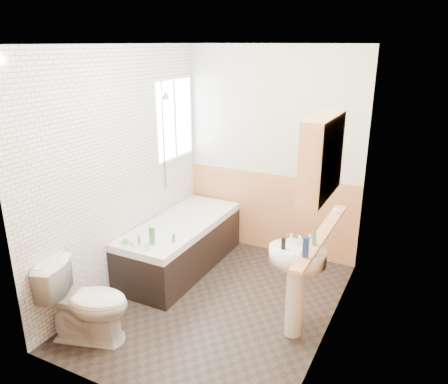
% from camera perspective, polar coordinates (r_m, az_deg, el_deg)
% --- Properties ---
extents(floor, '(2.80, 2.80, 0.00)m').
position_cam_1_polar(floor, '(4.58, -0.87, -14.28)').
color(floor, black).
rests_on(floor, ground).
extents(ceiling, '(2.80, 2.80, 0.00)m').
position_cam_1_polar(ceiling, '(3.83, -1.07, 18.77)').
color(ceiling, white).
rests_on(ceiling, ground).
extents(wall_back, '(2.20, 0.02, 2.50)m').
position_cam_1_polar(wall_back, '(5.27, 6.20, 5.02)').
color(wall_back, beige).
rests_on(wall_back, ground).
extents(wall_front, '(2.20, 0.02, 2.50)m').
position_cam_1_polar(wall_front, '(2.95, -13.88, -7.01)').
color(wall_front, beige).
rests_on(wall_front, ground).
extents(wall_left, '(0.02, 2.80, 2.50)m').
position_cam_1_polar(wall_left, '(4.63, -13.22, 2.65)').
color(wall_left, beige).
rests_on(wall_left, ground).
extents(wall_right, '(0.02, 2.80, 2.50)m').
position_cam_1_polar(wall_right, '(3.68, 14.54, -1.75)').
color(wall_right, beige).
rests_on(wall_right, ground).
extents(wainscot_right, '(0.01, 2.80, 1.00)m').
position_cam_1_polar(wainscot_right, '(4.00, 13.33, -11.79)').
color(wainscot_right, tan).
rests_on(wainscot_right, wall_right).
extents(wainscot_front, '(2.20, 0.01, 1.00)m').
position_cam_1_polar(wainscot_front, '(3.36, -12.57, -18.46)').
color(wainscot_front, tan).
rests_on(wainscot_front, wall_front).
extents(wainscot_back, '(2.20, 0.01, 1.00)m').
position_cam_1_polar(wainscot_back, '(5.48, 5.84, -2.65)').
color(wainscot_back, tan).
rests_on(wainscot_back, wall_back).
extents(tile_cladding_left, '(0.01, 2.80, 2.50)m').
position_cam_1_polar(tile_cladding_left, '(4.62, -13.01, 2.62)').
color(tile_cladding_left, white).
rests_on(tile_cladding_left, wall_left).
extents(tile_return_back, '(0.75, 0.01, 1.50)m').
position_cam_1_polar(tile_return_back, '(5.45, -0.97, 10.94)').
color(tile_return_back, white).
rests_on(tile_return_back, wall_back).
extents(window, '(0.03, 0.79, 0.99)m').
position_cam_1_polar(window, '(5.26, -6.51, 9.43)').
color(window, white).
rests_on(window, wall_left).
extents(bathtub, '(0.70, 1.71, 0.71)m').
position_cam_1_polar(bathtub, '(5.13, -5.62, -6.71)').
color(bathtub, black).
rests_on(bathtub, floor).
extents(shower_riser, '(0.11, 0.09, 1.29)m').
position_cam_1_polar(shower_riser, '(5.04, -7.90, 8.59)').
color(shower_riser, silver).
rests_on(shower_riser, wall_left).
extents(toilet, '(0.84, 0.62, 0.74)m').
position_cam_1_polar(toilet, '(4.10, -17.47, -13.58)').
color(toilet, white).
rests_on(toilet, floor).
extents(sink, '(0.50, 0.40, 0.97)m').
position_cam_1_polar(sink, '(3.90, 9.43, -10.54)').
color(sink, white).
rests_on(sink, floor).
extents(pine_shelf, '(0.10, 1.39, 0.03)m').
position_cam_1_polar(pine_shelf, '(3.64, 12.66, -5.44)').
color(pine_shelf, tan).
rests_on(pine_shelf, wall_right).
extents(medicine_cabinet, '(0.17, 0.68, 0.62)m').
position_cam_1_polar(medicine_cabinet, '(3.34, 12.63, 4.51)').
color(medicine_cabinet, tan).
rests_on(medicine_cabinet, wall_right).
extents(foam_can, '(0.06, 0.06, 0.15)m').
position_cam_1_polar(foam_can, '(3.19, 10.64, -7.09)').
color(foam_can, navy).
rests_on(foam_can, pine_shelf).
extents(green_bottle, '(0.05, 0.05, 0.21)m').
position_cam_1_polar(green_bottle, '(3.38, 11.77, -5.15)').
color(green_bottle, '#388447').
rests_on(green_bottle, pine_shelf).
extents(black_jar, '(0.07, 0.07, 0.04)m').
position_cam_1_polar(black_jar, '(4.06, 14.42, -2.45)').
color(black_jar, silver).
rests_on(black_jar, pine_shelf).
extents(soap_bottle, '(0.09, 0.18, 0.08)m').
position_cam_1_polar(soap_bottle, '(3.70, 11.05, -7.40)').
color(soap_bottle, silver).
rests_on(soap_bottle, sink).
extents(clear_bottle, '(0.05, 0.05, 0.11)m').
position_cam_1_polar(clear_bottle, '(3.74, 7.77, -6.63)').
color(clear_bottle, black).
rests_on(clear_bottle, sink).
extents(blue_gel, '(0.05, 0.03, 0.18)m').
position_cam_1_polar(blue_gel, '(4.47, -9.37, -5.71)').
color(blue_gel, '#388447').
rests_on(blue_gel, bathtub).
extents(cream_jar, '(0.08, 0.08, 0.04)m').
position_cam_1_polar(cream_jar, '(4.57, -12.71, -6.33)').
color(cream_jar, '#59C647').
rests_on(cream_jar, bathtub).
extents(orange_bottle, '(0.04, 0.04, 0.09)m').
position_cam_1_polar(orange_bottle, '(4.50, -6.60, -6.06)').
color(orange_bottle, '#388447').
rests_on(orange_bottle, bathtub).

